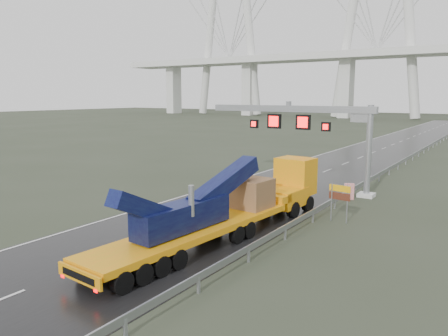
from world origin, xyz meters
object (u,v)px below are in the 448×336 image
Objects in this scene: heavy_haul_truck at (240,203)px; exit_sign_pair at (340,196)px; sign_gantry at (311,124)px; striped_barrier at (349,191)px.

exit_sign_pair is at bearing 53.76° from heavy_haul_truck.
sign_gantry reaches higher than heavy_haul_truck.
exit_sign_pair is (4.28, 4.97, 0.00)m from heavy_haul_truck.
exit_sign_pair reaches higher than striped_barrier.
striped_barrier is (3.90, -1.54, -5.00)m from sign_gantry.
sign_gantry is 12.17× the size of striped_barrier.
sign_gantry is 0.80× the size of heavy_haul_truck.
sign_gantry is at bearing 130.37° from exit_sign_pair.
sign_gantry is at bearing 135.81° from striped_barrier.
striped_barrier is at bearing -21.51° from sign_gantry.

